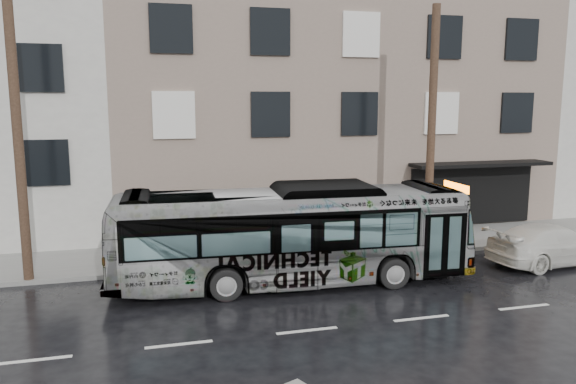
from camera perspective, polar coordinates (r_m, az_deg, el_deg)
The scene contains 8 objects.
ground at distance 16.90m, azimuth -0.54°, elevation -10.66°, with size 120.00×120.00×0.00m, color black.
sidewalk at distance 21.43m, azimuth -3.79°, elevation -6.10°, with size 90.00×3.60×0.15m, color gray.
building_taupe at distance 29.46m, azimuth 2.82°, elevation 8.81°, with size 20.00×12.00×11.00m, color gray.
utility_pole_front at distance 21.41m, azimuth 14.37°, elevation 6.04°, with size 0.30×0.30×9.00m, color #4F3727.
utility_pole_rear at distance 19.06m, azimuth -25.76°, elevation 5.02°, with size 0.30×0.30×9.00m, color #4F3727.
sign_post at distance 22.39m, azimuth 16.49°, elevation -2.45°, with size 0.06×0.06×2.40m, color slate.
bus at distance 17.69m, azimuth 0.34°, elevation -4.39°, with size 2.65×11.34×3.16m, color #B2B2B2.
white_sedan at distance 22.11m, azimuth 25.25°, elevation -4.81°, with size 2.00×4.91×1.43m, color silver.
Camera 1 is at (-3.90, -15.38, 5.80)m, focal length 35.00 mm.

